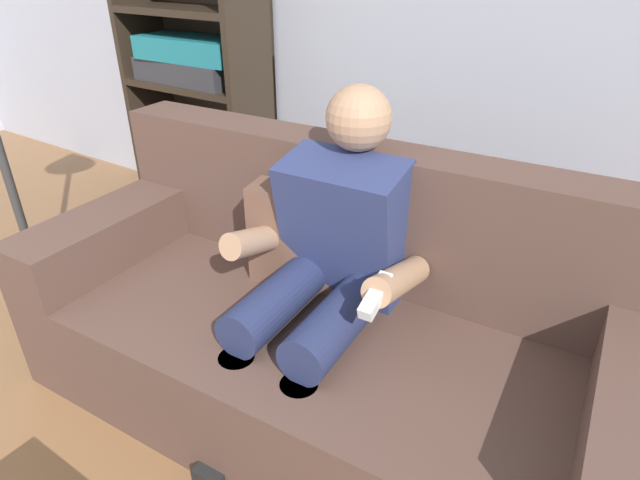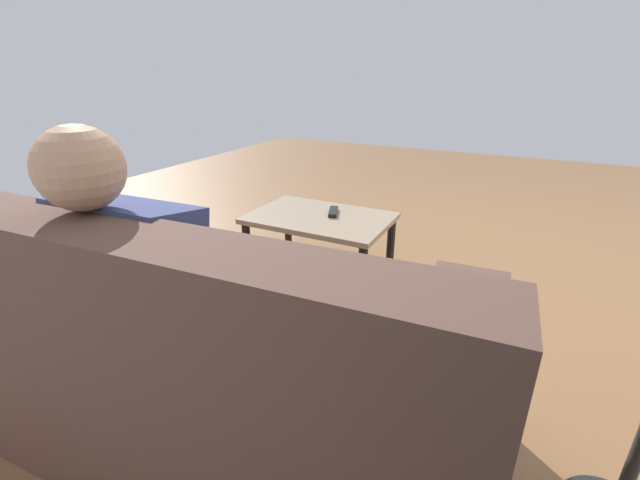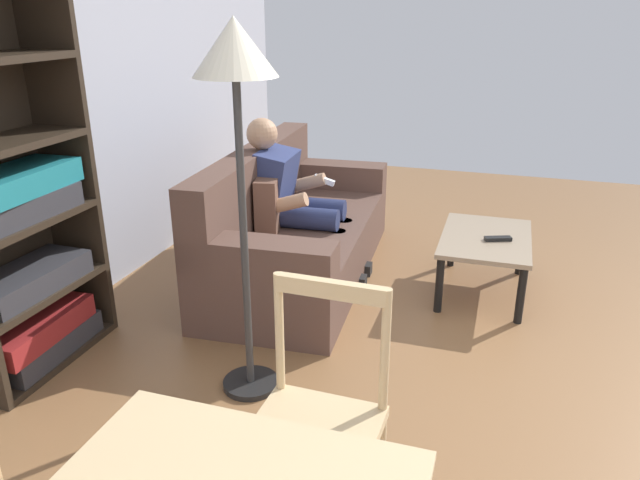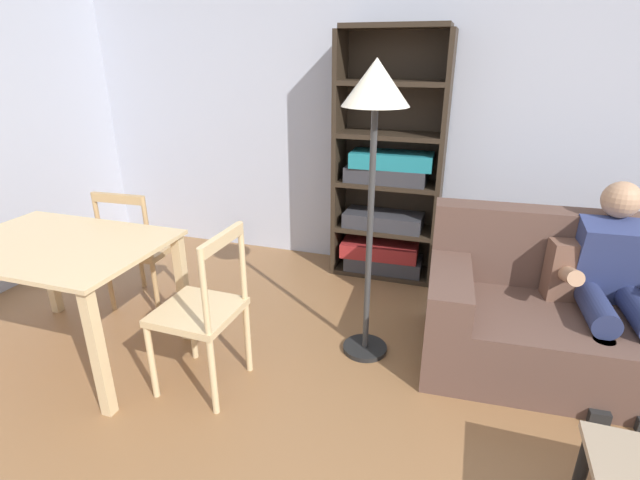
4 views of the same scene
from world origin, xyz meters
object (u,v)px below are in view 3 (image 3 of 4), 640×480
at_px(bookshelf, 14,223).
at_px(dining_chair_facing_couch, 315,429).
at_px(person_lounging, 292,198).
at_px(couch, 293,231).
at_px(coffee_table, 485,244).
at_px(tv_remote, 498,239).
at_px(floor_lamp, 236,86).

bearing_deg(bookshelf, dining_chair_facing_couch, -110.33).
bearing_deg(dining_chair_facing_couch, person_lounging, 22.00).
xyz_separation_m(person_lounging, dining_chair_facing_couch, (-2.14, -0.86, -0.09)).
bearing_deg(bookshelf, couch, -31.90).
height_order(person_lounging, bookshelf, bookshelf).
height_order(coffee_table, tv_remote, tv_remote).
bearing_deg(tv_remote, couch, 70.43).
relative_size(tv_remote, bookshelf, 0.09).
height_order(couch, bookshelf, bookshelf).
relative_size(person_lounging, floor_lamp, 0.63).
relative_size(coffee_table, dining_chair_facing_couch, 0.89).
height_order(bookshelf, dining_chair_facing_couch, bookshelf).
height_order(couch, coffee_table, couch).
distance_m(dining_chair_facing_couch, floor_lamp, 1.41).
bearing_deg(floor_lamp, person_lounging, 11.15).
bearing_deg(tv_remote, bookshelf, 102.29).
bearing_deg(dining_chair_facing_couch, tv_remote, -13.22).
bearing_deg(floor_lamp, coffee_table, -35.27).
height_order(couch, floor_lamp, floor_lamp).
height_order(person_lounging, tv_remote, person_lounging).
xyz_separation_m(person_lounging, tv_remote, (0.05, -1.38, -0.16)).
bearing_deg(person_lounging, floor_lamp, -168.85).
height_order(bookshelf, floor_lamp, bookshelf).
distance_m(person_lounging, bookshelf, 1.76).
height_order(tv_remote, dining_chair_facing_couch, dining_chair_facing_couch).
bearing_deg(dining_chair_facing_couch, couch, 21.94).
relative_size(bookshelf, floor_lamp, 1.12).
relative_size(bookshelf, dining_chair_facing_couch, 2.09).
bearing_deg(coffee_table, bookshelf, 125.29).
bearing_deg(couch, floor_lamp, -168.85).
relative_size(coffee_table, floor_lamp, 0.48).
bearing_deg(dining_chair_facing_couch, coffee_table, -11.10).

